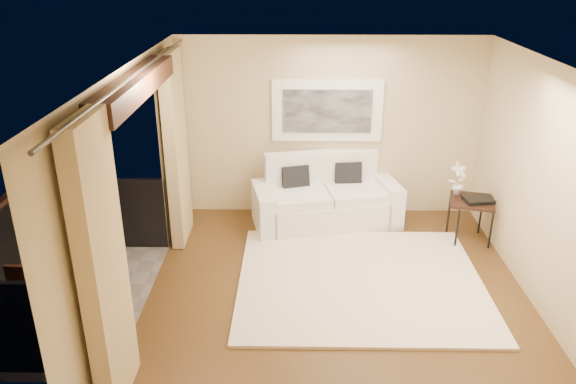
{
  "coord_description": "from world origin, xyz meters",
  "views": [
    {
      "loc": [
        -0.51,
        -5.58,
        3.74
      ],
      "look_at": [
        -0.6,
        0.75,
        1.05
      ],
      "focal_mm": 35.0,
      "sensor_mm": 36.0,
      "label": 1
    }
  ],
  "objects_px": {
    "bistro_table": "(57,265)",
    "balcony_chair_near": "(25,302)",
    "sofa": "(325,199)",
    "orchid": "(458,179)",
    "side_table": "(472,203)",
    "ice_bucket": "(43,244)",
    "balcony_chair_far": "(79,239)"
  },
  "relations": [
    {
      "from": "bistro_table",
      "to": "balcony_chair_near",
      "type": "distance_m",
      "value": 0.55
    },
    {
      "from": "sofa",
      "to": "orchid",
      "type": "relative_size",
      "value": 4.78
    },
    {
      "from": "side_table",
      "to": "balcony_chair_near",
      "type": "distance_m",
      "value": 5.68
    },
    {
      "from": "sofa",
      "to": "bistro_table",
      "type": "distance_m",
      "value": 3.89
    },
    {
      "from": "balcony_chair_near",
      "to": "ice_bucket",
      "type": "distance_m",
      "value": 0.73
    },
    {
      "from": "bistro_table",
      "to": "sofa",
      "type": "bearing_deg",
      "value": 38.77
    },
    {
      "from": "orchid",
      "to": "balcony_chair_far",
      "type": "bearing_deg",
      "value": -167.0
    },
    {
      "from": "sofa",
      "to": "ice_bucket",
      "type": "height_order",
      "value": "sofa"
    },
    {
      "from": "balcony_chair_far",
      "to": "ice_bucket",
      "type": "bearing_deg",
      "value": 90.73
    },
    {
      "from": "orchid",
      "to": "balcony_chair_far",
      "type": "distance_m",
      "value": 5.08
    },
    {
      "from": "sofa",
      "to": "bistro_table",
      "type": "relative_size",
      "value": 3.17
    },
    {
      "from": "balcony_chair_near",
      "to": "ice_bucket",
      "type": "xyz_separation_m",
      "value": [
        -0.03,
        0.66,
        0.31
      ]
    },
    {
      "from": "balcony_chair_far",
      "to": "ice_bucket",
      "type": "xyz_separation_m",
      "value": [
        -0.09,
        -0.72,
        0.32
      ]
    },
    {
      "from": "side_table",
      "to": "balcony_chair_far",
      "type": "relative_size",
      "value": 0.81
    },
    {
      "from": "side_table",
      "to": "sofa",
      "type": "bearing_deg",
      "value": 163.54
    },
    {
      "from": "orchid",
      "to": "ice_bucket",
      "type": "xyz_separation_m",
      "value": [
        -5.03,
        -1.86,
        -0.05
      ]
    },
    {
      "from": "orchid",
      "to": "ice_bucket",
      "type": "bearing_deg",
      "value": -159.64
    },
    {
      "from": "side_table",
      "to": "bistro_table",
      "type": "bearing_deg",
      "value": -159.82
    },
    {
      "from": "balcony_chair_far",
      "to": "balcony_chair_near",
      "type": "height_order",
      "value": "balcony_chair_near"
    },
    {
      "from": "balcony_chair_near",
      "to": "orchid",
      "type": "bearing_deg",
      "value": 31.81
    },
    {
      "from": "side_table",
      "to": "orchid",
      "type": "distance_m",
      "value": 0.38
    },
    {
      "from": "orchid",
      "to": "balcony_chair_near",
      "type": "bearing_deg",
      "value": -153.18
    },
    {
      "from": "balcony_chair_near",
      "to": "ice_bucket",
      "type": "bearing_deg",
      "value": 97.98
    },
    {
      "from": "sofa",
      "to": "ice_bucket",
      "type": "xyz_separation_m",
      "value": [
        -3.21,
        -2.28,
        0.45
      ]
    },
    {
      "from": "side_table",
      "to": "bistro_table",
      "type": "distance_m",
      "value": 5.35
    },
    {
      "from": "sofa",
      "to": "ice_bucket",
      "type": "distance_m",
      "value": 3.97
    },
    {
      "from": "side_table",
      "to": "balcony_chair_far",
      "type": "xyz_separation_m",
      "value": [
        -5.12,
        -0.97,
        -0.08
      ]
    },
    {
      "from": "sofa",
      "to": "balcony_chair_far",
      "type": "xyz_separation_m",
      "value": [
        -3.13,
        -1.56,
        0.13
      ]
    },
    {
      "from": "ice_bucket",
      "to": "bistro_table",
      "type": "bearing_deg",
      "value": -39.16
    },
    {
      "from": "side_table",
      "to": "ice_bucket",
      "type": "bearing_deg",
      "value": -161.95
    },
    {
      "from": "bistro_table",
      "to": "ice_bucket",
      "type": "bearing_deg",
      "value": 140.84
    },
    {
      "from": "balcony_chair_far",
      "to": "ice_bucket",
      "type": "relative_size",
      "value": 4.32
    }
  ]
}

